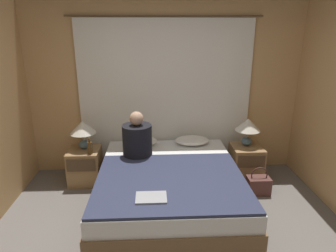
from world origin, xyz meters
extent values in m
cube|color=tan|center=(0.00, 1.99, 1.25)|extent=(4.03, 0.06, 2.50)
cube|color=white|center=(0.00, 1.93, 1.11)|extent=(2.47, 0.02, 2.23)
cylinder|color=brown|center=(0.00, 1.93, 2.25)|extent=(2.67, 0.02, 0.02)
cube|color=brown|center=(0.00, 0.88, 0.15)|extent=(1.69, 2.00, 0.30)
cube|color=white|center=(0.00, 0.88, 0.40)|extent=(1.65, 1.96, 0.19)
cube|color=#937047|center=(-1.15, 1.56, 0.24)|extent=(0.43, 0.44, 0.49)
cube|color=#4C3823|center=(-1.15, 1.34, 0.36)|extent=(0.38, 0.02, 0.18)
cube|color=#937047|center=(1.15, 1.56, 0.24)|extent=(0.43, 0.44, 0.49)
cube|color=#4C3823|center=(1.15, 1.34, 0.36)|extent=(0.38, 0.02, 0.18)
ellipsoid|color=slate|center=(-1.15, 1.61, 0.55)|extent=(0.15, 0.15, 0.12)
cylinder|color=#B2A893|center=(-1.15, 1.61, 0.67)|extent=(0.02, 0.02, 0.10)
cone|color=silver|center=(-1.15, 1.61, 0.80)|extent=(0.36, 0.36, 0.17)
ellipsoid|color=slate|center=(1.15, 1.61, 0.55)|extent=(0.15, 0.15, 0.12)
cylinder|color=#B2A893|center=(1.15, 1.61, 0.67)|extent=(0.02, 0.02, 0.10)
cone|color=silver|center=(1.15, 1.61, 0.80)|extent=(0.36, 0.36, 0.17)
ellipsoid|color=silver|center=(-0.37, 1.68, 0.55)|extent=(0.49, 0.31, 0.12)
ellipsoid|color=silver|center=(0.37, 1.68, 0.55)|extent=(0.49, 0.31, 0.12)
cube|color=#2D334C|center=(0.00, 0.59, 0.51)|extent=(1.63, 1.35, 0.03)
cylinder|color=black|center=(-0.39, 1.30, 0.71)|extent=(0.38, 0.38, 0.43)
sphere|color=tan|center=(-0.39, 1.30, 1.01)|extent=(0.18, 0.18, 0.18)
cylinder|color=#513819|center=(-1.03, 1.43, 0.57)|extent=(0.06, 0.06, 0.16)
cylinder|color=#513819|center=(-1.03, 1.43, 0.68)|extent=(0.02, 0.02, 0.06)
cube|color=#9EA0A5|center=(-0.21, 0.22, 0.53)|extent=(0.30, 0.22, 0.02)
cube|color=brown|center=(1.19, 1.12, 0.11)|extent=(0.29, 0.20, 0.23)
torus|color=#492B27|center=(1.19, 1.12, 0.27)|extent=(0.22, 0.02, 0.22)
camera|label=1|loc=(-0.18, -2.32, 2.10)|focal=32.00mm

